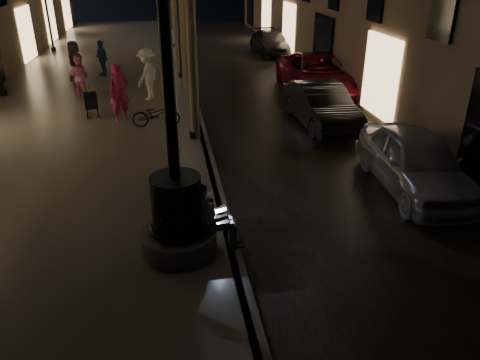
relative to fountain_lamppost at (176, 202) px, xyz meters
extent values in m
plane|color=black|center=(1.00, 13.00, -1.21)|extent=(120.00, 120.00, 0.00)
cube|color=black|center=(4.00, 13.00, -1.20)|extent=(6.00, 45.00, 0.02)
cube|color=slate|center=(-3.00, 13.00, -1.11)|extent=(8.00, 45.00, 0.20)
cube|color=#59595B|center=(1.00, 13.00, -1.11)|extent=(0.25, 45.00, 0.20)
cylinder|color=#59595B|center=(0.00, 0.00, -0.81)|extent=(1.40, 1.40, 0.40)
cylinder|color=black|center=(0.00, 0.00, -0.06)|extent=(0.90, 0.90, 1.10)
torus|color=black|center=(0.00, 0.00, -0.51)|extent=(1.04, 1.04, 0.10)
torus|color=black|center=(0.00, 0.00, 0.34)|extent=(0.89, 0.89, 0.09)
cylinder|color=black|center=(0.00, 0.00, 2.09)|extent=(0.20, 0.20, 3.20)
cube|color=gray|center=(0.55, 0.00, -0.52)|extent=(0.35, 0.23, 0.18)
cube|color=white|center=(0.49, 0.00, -0.19)|extent=(0.44, 0.25, 0.56)
sphere|color=tan|center=(0.46, 0.00, 0.17)|extent=(0.21, 0.21, 0.21)
sphere|color=black|center=(0.45, 0.00, 0.21)|extent=(0.21, 0.21, 0.21)
cube|color=gray|center=(0.78, -0.09, -0.52)|extent=(0.45, 0.13, 0.14)
cube|color=gray|center=(0.78, 0.09, -0.52)|extent=(0.45, 0.13, 0.14)
cube|color=gray|center=(1.00, -0.09, -0.77)|extent=(0.13, 0.12, 0.49)
cube|color=gray|center=(1.00, 0.09, -0.77)|extent=(0.13, 0.12, 0.49)
cube|color=black|center=(1.10, -0.09, -1.00)|extent=(0.25, 0.10, 0.03)
cube|color=black|center=(1.10, 0.09, -1.00)|extent=(0.25, 0.10, 0.03)
cube|color=black|center=(0.80, 0.00, -0.44)|extent=(0.23, 0.32, 0.02)
cube|color=black|center=(0.65, 0.00, -0.34)|extent=(0.09, 0.32, 0.21)
cube|color=#B2D2FF|center=(0.66, 0.00, -0.34)|extent=(0.06, 0.29, 0.18)
cylinder|color=#6B604C|center=(0.75, 6.00, 1.49)|extent=(0.28, 0.28, 5.00)
cylinder|color=#6B604C|center=(0.80, 12.00, 1.54)|extent=(0.28, 0.28, 5.10)
cylinder|color=#6B604C|center=(0.70, 18.00, 1.44)|extent=(0.28, 0.28, 4.90)
cylinder|color=black|center=(0.70, 6.00, -0.91)|extent=(0.28, 0.28, 0.20)
cylinder|color=black|center=(0.70, 6.00, 1.19)|extent=(0.12, 0.12, 4.40)
cylinder|color=black|center=(0.70, 14.00, -0.91)|extent=(0.28, 0.28, 0.20)
cylinder|color=black|center=(0.70, 14.00, 1.19)|extent=(0.12, 0.12, 4.40)
cylinder|color=black|center=(0.70, 22.00, -0.91)|extent=(0.28, 0.28, 0.20)
cylinder|color=black|center=(0.70, 22.00, 1.19)|extent=(0.12, 0.12, 4.40)
cylinder|color=black|center=(0.70, 30.00, -0.91)|extent=(0.28, 0.28, 0.20)
cylinder|color=black|center=(-6.40, 12.00, -0.91)|extent=(0.28, 0.28, 0.20)
cylinder|color=black|center=(-6.40, 22.00, -0.91)|extent=(0.28, 0.28, 0.20)
cylinder|color=black|center=(-6.40, 22.00, 1.19)|extent=(0.12, 0.12, 4.40)
cube|color=black|center=(-2.60, 8.75, -0.49)|extent=(0.53, 0.76, 0.42)
cube|color=black|center=(-2.55, 8.42, -0.21)|extent=(0.40, 0.22, 0.28)
cylinder|color=black|center=(-2.73, 8.44, -0.92)|extent=(0.07, 0.19, 0.19)
cylinder|color=black|center=(-2.39, 8.49, -0.92)|extent=(0.07, 0.19, 0.19)
cylinder|color=black|center=(-2.81, 9.00, -0.92)|extent=(0.07, 0.19, 0.19)
cylinder|color=black|center=(-2.48, 9.05, -0.92)|extent=(0.07, 0.19, 0.19)
cylinder|color=black|center=(-2.66, 9.12, -0.12)|extent=(0.09, 0.42, 0.26)
imported|color=#B6B9BE|center=(5.74, 2.07, -0.49)|extent=(1.94, 4.32, 1.44)
imported|color=black|center=(5.00, 7.02, -0.52)|extent=(1.66, 4.26, 1.38)
imported|color=maroon|center=(6.20, 11.20, -0.44)|extent=(2.73, 5.63, 1.54)
imported|color=#29282C|center=(6.20, 19.99, -0.57)|extent=(2.08, 4.54, 1.29)
imported|color=#C2264E|center=(-1.56, 8.09, -0.09)|extent=(0.78, 0.63, 1.85)
imported|color=pink|center=(-3.29, 11.27, -0.19)|extent=(0.98, 0.89, 1.64)
imported|color=white|center=(-0.71, 10.55, -0.06)|extent=(1.20, 1.42, 1.91)
imported|color=navy|center=(-2.84, 14.92, -0.22)|extent=(0.83, 0.99, 1.59)
imported|color=#2E2F33|center=(-3.83, 13.69, -0.12)|extent=(0.83, 1.01, 1.78)
imported|color=black|center=(-0.42, 7.21, -0.61)|extent=(1.53, 0.55, 0.80)
camera|label=1|loc=(-0.05, -7.41, 3.92)|focal=35.00mm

